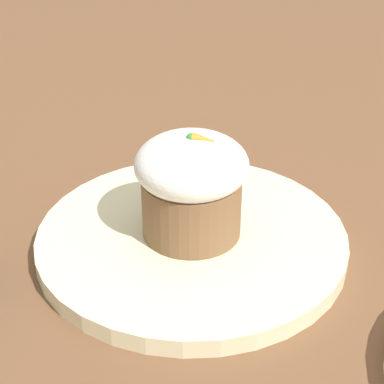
# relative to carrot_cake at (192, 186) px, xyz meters

# --- Properties ---
(ground_plane) EXTENTS (4.00, 4.00, 0.00)m
(ground_plane) POSITION_rel_carrot_cake_xyz_m (-0.00, 0.00, -0.06)
(ground_plane) COLOR brown
(dessert_plate) EXTENTS (0.26, 0.26, 0.02)m
(dessert_plate) POSITION_rel_carrot_cake_xyz_m (-0.00, 0.00, -0.05)
(dessert_plate) COLOR beige
(dessert_plate) RESTS_ON ground_plane
(carrot_cake) EXTENTS (0.09, 0.09, 0.09)m
(carrot_cake) POSITION_rel_carrot_cake_xyz_m (0.00, 0.00, 0.00)
(carrot_cake) COLOR brown
(carrot_cake) RESTS_ON dessert_plate
(spoon) EXTENTS (0.03, 0.10, 0.01)m
(spoon) POSITION_rel_carrot_cake_xyz_m (0.01, 0.04, -0.04)
(spoon) COLOR #B7B7BC
(spoon) RESTS_ON dessert_plate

